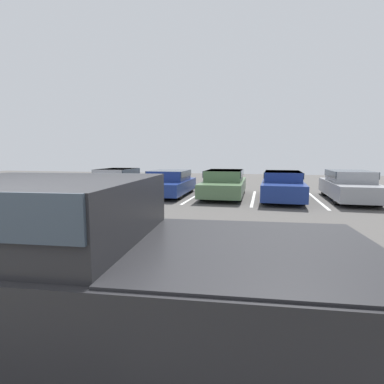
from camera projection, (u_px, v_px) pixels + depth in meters
The scene contains 12 objects.
stall_stripe_a at pixel (93, 193), 15.52m from camera, with size 0.12×5.12×0.01m, color white.
stall_stripe_b at pixel (142, 194), 14.90m from camera, with size 0.12×5.12×0.01m, color white.
stall_stripe_c at pixel (195, 196), 14.28m from camera, with size 0.12×5.12×0.01m, color white.
stall_stripe_d at pixel (253, 198), 13.65m from camera, with size 0.12×5.12×0.01m, color white.
stall_stripe_e at pixel (317, 200), 13.03m from camera, with size 0.12×5.12×0.01m, color white.
pickup_truck at pixel (69, 270), 2.83m from camera, with size 5.76×2.50×1.72m.
parked_sedan_a at pixel (117, 181), 15.11m from camera, with size 1.83×4.34×1.26m.
parked_sedan_b at pixel (169, 182), 14.49m from camera, with size 1.98×4.34×1.21m.
parked_sedan_c at pixel (224, 182), 14.08m from camera, with size 1.92×4.82×1.25m.
parked_sedan_d at pixel (282, 185), 13.13m from camera, with size 1.86×4.79×1.24m.
parked_sedan_e at pixel (349, 185), 12.84m from camera, with size 1.79×4.79×1.29m.
wheel_stop_curb at pixel (205, 188), 17.24m from camera, with size 1.85×0.20×0.14m, color #B7B2A8.
Camera 1 is at (1.62, -1.62, 1.94)m, focal length 28.00 mm.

